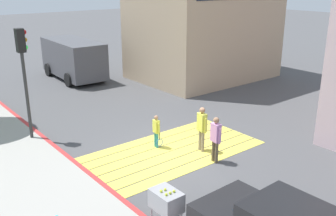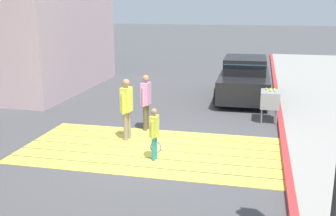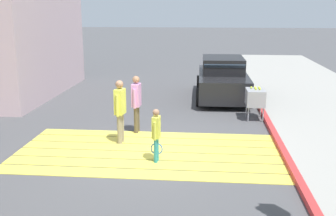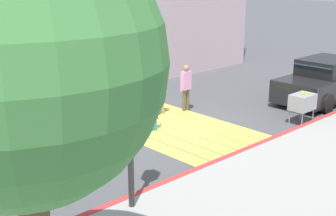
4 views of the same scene
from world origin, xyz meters
name	(u,v)px [view 4 (image 4 of 4)]	position (x,y,z in m)	size (l,w,h in m)	color
ground_plane	(163,124)	(0.00, 0.00, 0.00)	(120.00, 120.00, 0.00)	#4C4C4F
crosswalk_stripes	(163,124)	(0.00, 0.00, 0.01)	(6.40, 3.25, 0.01)	#EAD64C
sidewalk_west	(327,179)	(-5.60, 0.00, 0.06)	(4.80, 40.00, 0.12)	#9E9B93
curb_painted	(245,151)	(-3.25, 0.00, 0.07)	(0.16, 40.00, 0.13)	#BC3333
car_parked_near_curb	(324,81)	(-2.00, -6.23, 0.73)	(2.03, 4.33, 1.57)	black
traffic_light_corner	(128,63)	(-3.58, 4.13, 3.04)	(0.39, 0.28, 4.24)	#2D2D2D
street_tree	(21,68)	(-5.43, 7.05, 3.63)	(3.20, 3.20, 5.32)	brown
tennis_ball_cart	(302,102)	(-2.90, -3.29, 0.70)	(0.56, 0.80, 1.02)	#99999E
pedestrian_adult_lead	(186,84)	(0.55, -1.57, 0.94)	(0.24, 0.47, 1.61)	brown
pedestrian_adult_trailing	(160,87)	(0.81, -0.64, 0.96)	(0.26, 0.48, 1.65)	gray
pedestrian_child_with_racket	(154,109)	(-0.27, 0.61, 0.69)	(0.29, 0.39, 1.24)	teal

